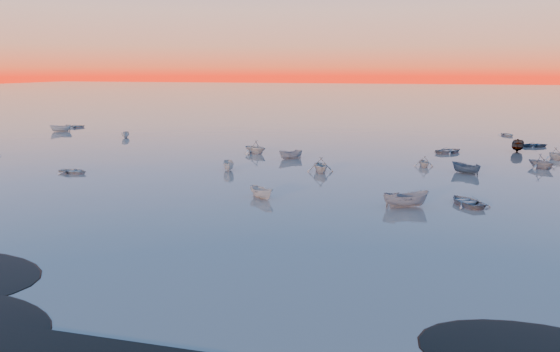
% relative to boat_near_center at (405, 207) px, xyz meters
% --- Properties ---
extents(ground, '(600.00, 600.00, 0.00)m').
position_rel_boat_near_center_xyz_m(ground, '(-11.82, 75.38, 0.00)').
color(ground, slate).
rests_on(ground, ground).
extents(mud_lobes, '(140.00, 6.00, 0.07)m').
position_rel_boat_near_center_xyz_m(mud_lobes, '(-11.82, -25.62, 0.01)').
color(mud_lobes, black).
rests_on(mud_lobes, ground).
extents(moored_fleet, '(124.00, 58.00, 1.20)m').
position_rel_boat_near_center_xyz_m(moored_fleet, '(-11.82, 28.38, 0.00)').
color(moored_fleet, silver).
rests_on(moored_fleet, ground).
extents(boat_near_center, '(3.04, 4.41, 1.41)m').
position_rel_boat_near_center_xyz_m(boat_near_center, '(0.00, 0.00, 0.00)').
color(boat_near_center, gray).
rests_on(boat_near_center, ground).
extents(boat_near_right, '(4.25, 3.07, 1.36)m').
position_rel_boat_near_center_xyz_m(boat_near_right, '(-10.24, 14.11, 0.00)').
color(boat_near_right, silver).
rests_on(boat_near_right, ground).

